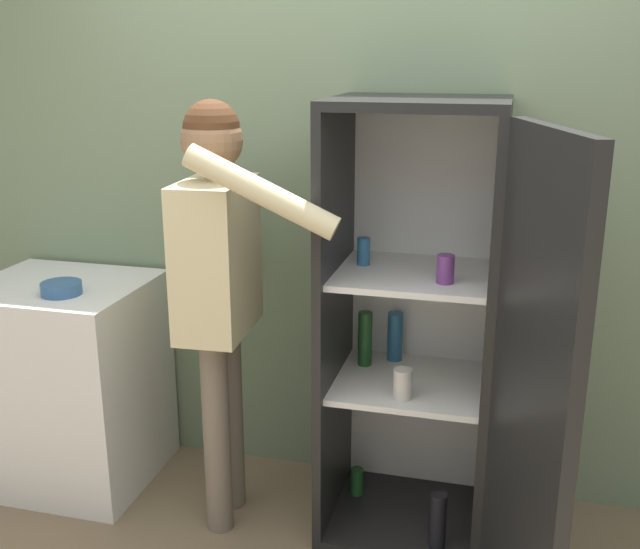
% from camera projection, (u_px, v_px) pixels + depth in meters
% --- Properties ---
extents(wall_back, '(7.00, 0.06, 2.55)m').
position_uv_depth(wall_back, '(371.00, 201.00, 3.15)').
color(wall_back, gray).
rests_on(wall_back, ground_plane).
extents(refrigerator, '(0.88, 1.20, 1.72)m').
position_uv_depth(refrigerator, '(436.00, 338.00, 2.79)').
color(refrigerator, black).
rests_on(refrigerator, ground_plane).
extents(person, '(0.66, 0.56, 1.72)m').
position_uv_depth(person, '(219.00, 264.00, 2.85)').
color(person, '#726656').
rests_on(person, ground_plane).
extents(counter, '(0.73, 0.65, 0.92)m').
position_uv_depth(counter, '(68.00, 381.00, 3.35)').
color(counter, white).
rests_on(counter, ground_plane).
extents(bowl, '(0.17, 0.17, 0.05)m').
position_uv_depth(bowl, '(61.00, 288.00, 3.07)').
color(bowl, '#335B8E').
rests_on(bowl, counter).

